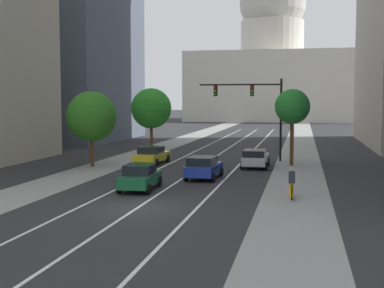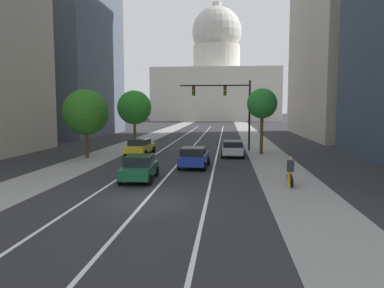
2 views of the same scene
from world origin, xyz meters
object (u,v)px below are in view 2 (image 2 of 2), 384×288
Objects in this scene: capitol_building at (216,81)px; car_green at (140,168)px; fire_hydrant at (289,178)px; car_blue at (194,157)px; street_tree_mid_left at (86,112)px; street_tree_far_right at (262,104)px; car_yellow at (140,147)px; car_silver at (233,148)px; street_tree_near_left at (134,108)px; traffic_signal_mast at (228,101)px; cyclist at (290,172)px.

capitol_building reaches higher than car_green.
car_blue is at bearing 136.38° from fire_hydrant.
car_green is at bearing 175.74° from fire_hydrant.
car_green is at bearing -53.66° from street_tree_mid_left.
car_blue is 11.21m from street_tree_far_right.
car_green is 0.68× the size of street_tree_far_right.
car_silver is (8.84, -0.68, 0.04)m from car_yellow.
car_green is 5.89m from car_blue.
fire_hydrant is at bearing -58.47° from street_tree_near_left.
capitol_building is 9.72× the size of car_green.
street_tree_near_left is at bearing -95.58° from capitol_building.
street_tree_near_left is at bearing 43.83° from car_silver.
car_green is 4.70× the size of fire_hydrant.
car_green is 13.13m from car_silver.
traffic_signal_mast reaches higher than street_tree_mid_left.
car_green reaches higher than car_silver.
capitol_building is at bearing 2.16° from cyclist.
fire_hydrant is (11.94, -13.09, -0.30)m from car_yellow.
street_tree_far_right reaches higher than cyclist.
street_tree_far_right is 1.03× the size of street_tree_mid_left.
capitol_building is 91.22m from traffic_signal_mast.
car_blue is at bearing -102.40° from traffic_signal_mast.
traffic_signal_mast is at bearing -34.10° from street_tree_near_left.
street_tree_near_left reaches higher than car_blue.
car_blue is 12.54m from traffic_signal_mast.
car_silver is at bearing 104.04° from fire_hydrant.
capitol_building is 95.87m from car_yellow.
car_yellow is 0.74× the size of street_tree_far_right.
car_silver is (4.42, -95.58, -12.92)m from capitol_building.
car_green reaches higher than fire_hydrant.
street_tree_far_right is 16.41m from street_tree_mid_left.
street_tree_mid_left is at bearing 98.55° from car_silver.
cyclist is 15.17m from street_tree_far_right.
car_blue reaches higher than fire_hydrant.
fire_hydrant is 0.15× the size of street_tree_mid_left.
capitol_building is 6.79× the size of street_tree_mid_left.
street_tree_far_right is (3.23, -2.73, -0.36)m from traffic_signal_mast.
car_silver is 5.34m from street_tree_far_right.
capitol_building is 98.40m from street_tree_mid_left.
cyclist is (11.96, -13.21, 0.09)m from car_yellow.
car_yellow is at bearing 40.33° from cyclist.
car_yellow is at bearing -73.51° from street_tree_near_left.
street_tree_far_right is (8.69, 13.85, 4.03)m from car_green.
cyclist is (0.02, -0.12, 0.39)m from fire_hydrant.
car_green is 0.58× the size of traffic_signal_mast.
car_silver is at bearing -87.35° from capitol_building.
car_blue is at bearing -138.54° from car_yellow.
cyclist is at bearing -135.18° from car_yellow.
car_green is 0.70× the size of street_tree_mid_left.
street_tree_far_right is (7.22, -93.47, -8.89)m from capitol_building.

